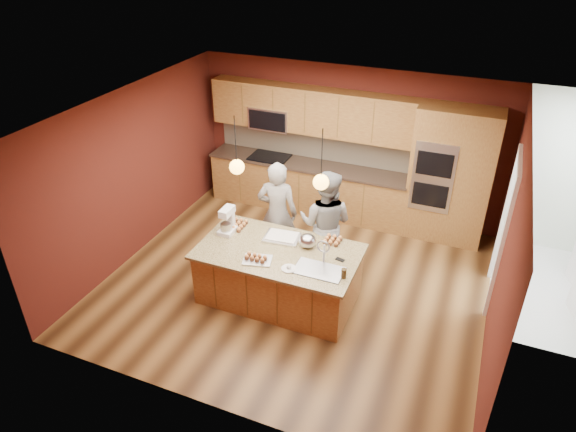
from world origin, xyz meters
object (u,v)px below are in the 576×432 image
at_px(stand_mixer, 227,222).
at_px(mixing_bowl, 308,241).
at_px(island, 280,274).
at_px(person_right, 325,224).
at_px(person_left, 277,213).

height_order(stand_mixer, mixing_bowl, stand_mixer).
xyz_separation_m(island, mixing_bowl, (0.32, 0.25, 0.50)).
xyz_separation_m(island, stand_mixer, (-0.89, 0.16, 0.57)).
height_order(person_right, stand_mixer, person_right).
height_order(person_left, mixing_bowl, person_left).
bearing_deg(person_left, mixing_bowl, 128.01).
distance_m(stand_mixer, mixing_bowl, 1.22).
relative_size(island, mixing_bowl, 9.36).
height_order(person_right, mixing_bowl, person_right).
relative_size(island, stand_mixer, 5.63).
xyz_separation_m(person_left, mixing_bowl, (0.73, -0.64, 0.06)).
xyz_separation_m(island, person_left, (-0.41, 0.89, 0.44)).
distance_m(person_left, person_right, 0.78).
bearing_deg(person_right, island, 65.39).
distance_m(person_left, mixing_bowl, 0.97).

